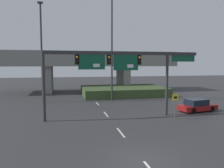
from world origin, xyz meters
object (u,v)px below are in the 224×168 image
(speed_limit_sign, at_px, (175,103))
(parked_sedan_near_right, at_px, (197,106))
(highway_light_pole_far, at_px, (42,50))
(signal_gantry, at_px, (118,64))
(highway_light_pole_near, at_px, (112,42))

(speed_limit_sign, relative_size, parked_sedan_near_right, 0.54)
(speed_limit_sign, distance_m, highway_light_pole_far, 19.03)
(signal_gantry, xyz_separation_m, speed_limit_sign, (5.21, -1.74, -3.66))
(speed_limit_sign, height_order, highway_light_pole_near, highway_light_pole_near)
(signal_gantry, distance_m, highway_light_pole_far, 13.52)
(highway_light_pole_far, height_order, parked_sedan_near_right, highway_light_pole_far)
(highway_light_pole_near, bearing_deg, speed_limit_sign, -73.29)
(speed_limit_sign, xyz_separation_m, highway_light_pole_near, (-3.64, 12.13, 6.92))
(highway_light_pole_near, distance_m, parked_sedan_near_right, 14.54)
(signal_gantry, bearing_deg, parked_sedan_near_right, 6.15)
(highway_light_pole_near, xyz_separation_m, highway_light_pole_far, (-9.74, 0.20, -1.36))
(speed_limit_sign, bearing_deg, highway_light_pole_far, 137.35)
(highway_light_pole_far, bearing_deg, speed_limit_sign, -42.65)
(speed_limit_sign, bearing_deg, parked_sedan_near_right, 33.30)
(signal_gantry, distance_m, parked_sedan_near_right, 10.52)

